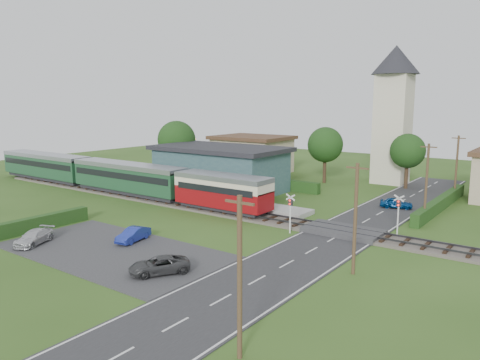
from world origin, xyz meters
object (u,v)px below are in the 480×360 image
Objects in this scene: car_park_silver at (34,237)px; car_on_road at (396,203)px; equipment_hut at (139,176)px; car_park_blue at (133,235)px; church_tower at (394,104)px; crossing_signal_far at (398,209)px; pedestrian_far at (144,179)px; house_west at (252,154)px; station_building at (220,168)px; crossing_signal_near at (290,208)px; train at (110,174)px; pedestrian_near at (237,193)px; car_park_dark at (159,265)px.

car_on_road is at bearing 33.71° from car_park_silver.
equipment_hut reaches higher than car_park_blue.
church_tower is 39.47m from car_park_blue.
crossing_signal_far is at bearing -1.46° from equipment_hut.
car_on_road is at bearing 16.41° from equipment_hut.
house_west is at bearing 10.64° from pedestrian_far.
station_building reaches higher than crossing_signal_near.
crossing_signal_near is 1.04× the size of car_on_road.
crossing_signal_near is at bearing -5.36° from train.
equipment_hut is at bearing -144.08° from station_building.
crossing_signal_near is 19.85m from car_park_silver.
equipment_hut is 0.14× the size of church_tower.
pedestrian_near is at bearing -40.42° from station_building.
train reaches higher than car_on_road.
church_tower is 4.91× the size of car_park_silver.
crossing_signal_near is at bearing -34.81° from station_building.
house_west is at bearing 79.48° from train.
car_on_road is 1.88× the size of pedestrian_far.
car_park_blue is 21.52m from pedestrian_far.
station_building is 23.89m from church_tower.
car_park_blue is at bearing -138.13° from crossing_signal_far.
train is at bearing -111.67° from equipment_hut.
house_west reaches higher than train.
crossing_signal_far is 16.72m from pedestrian_near.
pedestrian_near is at bearing 177.55° from crossing_signal_far.
train is 11.52× the size of car_park_dark.
house_west is (3.00, 19.80, 1.04)m from equipment_hut.
train is 4.00× the size of house_west.
car_on_road is 0.88× the size of car_park_silver.
crossing_signal_far reaches higher than car_on_road.
equipment_hut is at bearing -98.62° from house_west.
equipment_hut reaches higher than car_on_road.
car_park_blue is at bearing -175.95° from car_park_dark.
car_park_dark is at bearing -39.33° from equipment_hut.
crossing_signal_far is at bearing -69.98° from church_tower.
car_park_blue is (15.96, -14.82, -1.15)m from equipment_hut.
crossing_signal_near is at bearing 147.62° from car_on_road.
house_west reaches higher than crossing_signal_near.
pedestrian_far reaches higher than car_on_road.
station_building is (8.00, 5.79, 0.95)m from equipment_hut.
car_on_road is at bearing -68.95° from church_tower.
station_building is at bearing -70.35° from house_west.
station_building reaches higher than car_on_road.
station_building is at bearing 72.01° from car_park_silver.
crossing_signal_far is (28.60, -20.61, -0.65)m from house_west.
pedestrian_near is (-7.57, 18.33, 0.77)m from car_park_dark.
pedestrian_near is (16.18, 3.11, -0.81)m from train.
car_on_road is 0.84× the size of car_park_dark.
train is 20.33m from car_park_silver.
house_west is 37.03m from car_park_blue.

